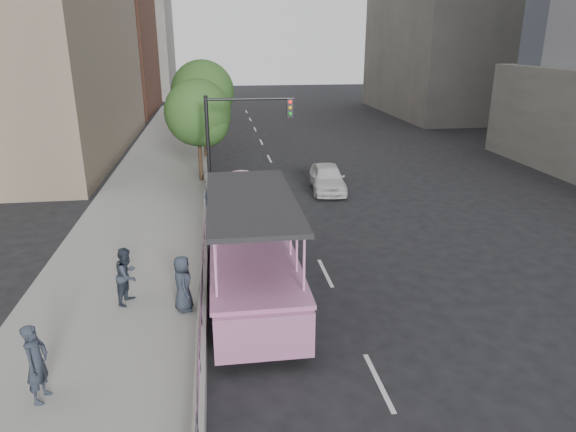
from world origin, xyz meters
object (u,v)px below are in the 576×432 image
(pedestrian_far, at_px, (183,284))
(street_tree_far, at_px, (204,94))
(parking_sign, at_px, (208,220))
(traffic_signal, at_px, (233,132))
(car, at_px, (327,178))
(pedestrian_near, at_px, (37,363))
(pedestrian_mid, at_px, (127,275))
(duck_boat, at_px, (249,246))
(street_tree_near, at_px, (200,115))

(pedestrian_far, bearing_deg, street_tree_far, -10.25)
(pedestrian_far, distance_m, parking_sign, 3.65)
(traffic_signal, relative_size, street_tree_far, 0.81)
(car, relative_size, traffic_signal, 0.81)
(pedestrian_far, relative_size, street_tree_far, 0.25)
(pedestrian_far, height_order, street_tree_far, street_tree_far)
(pedestrian_near, bearing_deg, car, -20.33)
(pedestrian_far, bearing_deg, traffic_signal, -18.77)
(parking_sign, height_order, street_tree_far, street_tree_far)
(parking_sign, bearing_deg, traffic_signal, 80.76)
(pedestrian_far, height_order, parking_sign, parking_sign)
(pedestrian_mid, relative_size, traffic_signal, 0.33)
(pedestrian_far, relative_size, traffic_signal, 0.32)
(parking_sign, distance_m, traffic_signal, 7.70)
(duck_boat, distance_m, pedestrian_far, 3.01)
(pedestrian_near, bearing_deg, pedestrian_far, -27.90)
(pedestrian_near, bearing_deg, parking_sign, -15.79)
(parking_sign, distance_m, street_tree_far, 17.03)
(pedestrian_near, xyz_separation_m, street_tree_near, (3.16, 17.84, 2.62))
(pedestrian_mid, distance_m, pedestrian_far, 1.76)
(pedestrian_mid, relative_size, street_tree_far, 0.26)
(street_tree_near, bearing_deg, pedestrian_near, -100.06)
(duck_boat, xyz_separation_m, street_tree_near, (-1.70, 12.14, 2.60))
(traffic_signal, bearing_deg, parking_sign, -99.24)
(car, xyz_separation_m, pedestrian_far, (-6.84, -12.32, 0.41))
(duck_boat, height_order, pedestrian_mid, duck_boat)
(pedestrian_near, distance_m, pedestrian_far, 4.50)
(car, relative_size, pedestrian_far, 2.55)
(pedestrian_mid, xyz_separation_m, pedestrian_far, (1.62, -0.70, -0.03))
(traffic_signal, bearing_deg, duck_boat, -89.30)
(car, bearing_deg, street_tree_near, 168.08)
(car, xyz_separation_m, street_tree_far, (-6.31, 8.03, 3.59))
(duck_boat, xyz_separation_m, pedestrian_near, (-4.87, -5.71, -0.03))
(parking_sign, height_order, traffic_signal, traffic_signal)
(duck_boat, relative_size, street_tree_near, 1.74)
(pedestrian_near, xyz_separation_m, pedestrian_mid, (1.21, 4.19, -0.05))
(pedestrian_far, bearing_deg, pedestrian_near, 132.24)
(duck_boat, relative_size, car, 2.37)
(pedestrian_near, relative_size, street_tree_near, 0.31)
(traffic_signal, xyz_separation_m, street_tree_near, (-1.60, 3.43, 0.32))
(traffic_signal, bearing_deg, pedestrian_far, -100.03)
(duck_boat, bearing_deg, pedestrian_far, -132.65)
(car, distance_m, pedestrian_mid, 14.38)
(pedestrian_far, bearing_deg, parking_sign, -20.43)
(car, distance_m, traffic_signal, 5.81)
(pedestrian_mid, relative_size, pedestrian_far, 1.04)
(duck_boat, xyz_separation_m, street_tree_far, (-1.50, 18.14, 3.08))
(duck_boat, xyz_separation_m, parking_sign, (-1.31, 1.30, 0.53))
(parking_sign, distance_m, street_tree_near, 11.04)
(pedestrian_mid, bearing_deg, car, -17.34)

